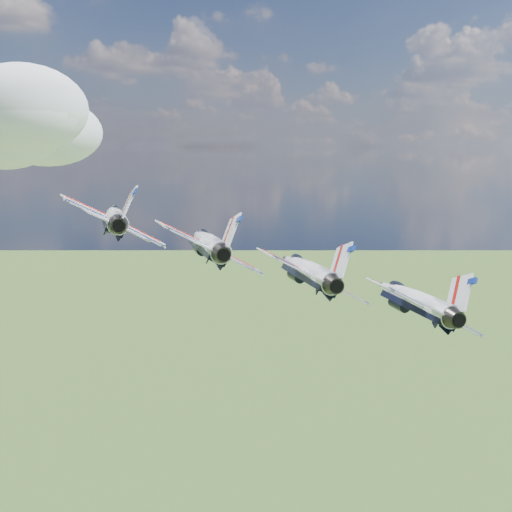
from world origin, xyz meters
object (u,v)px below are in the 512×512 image
jet_1 (207,243)px  jet_3 (412,299)px  jet_2 (306,270)px  jet_0 (115,217)px

jet_1 → jet_3: (15.35, -15.41, -4.94)m
jet_1 → jet_2: (7.68, -7.71, -2.47)m
jet_1 → jet_3: 22.31m
jet_0 → jet_3: jet_0 is taller
jet_0 → jet_3: 33.46m
jet_2 → jet_3: (7.68, -7.71, -2.47)m
jet_2 → jet_1: bearing=150.4°
jet_2 → jet_3: bearing=-29.6°
jet_3 → jet_2: bearing=150.4°
jet_2 → jet_3: jet_2 is taller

